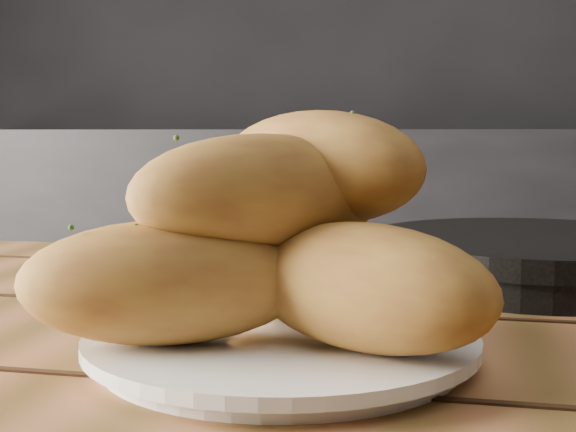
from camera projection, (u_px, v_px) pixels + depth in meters
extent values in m
cube|color=black|center=(481.00, 323.00, 1.88)|extent=(2.80, 0.60, 0.90)
cylinder|color=white|center=(281.00, 351.00, 0.51)|extent=(0.22, 0.22, 0.01)
cylinder|color=white|center=(281.00, 339.00, 0.50)|extent=(0.25, 0.25, 0.01)
ellipsoid|color=#A67B2E|center=(166.00, 282.00, 0.48)|extent=(0.19, 0.14, 0.07)
ellipsoid|color=#A67B2E|center=(365.00, 287.00, 0.46)|extent=(0.18, 0.15, 0.07)
ellipsoid|color=#A67B2E|center=(293.00, 259.00, 0.56)|extent=(0.13, 0.18, 0.07)
ellipsoid|color=#A67B2E|center=(261.00, 194.00, 0.49)|extent=(0.18, 0.16, 0.07)
ellipsoid|color=#A67B2E|center=(317.00, 167.00, 0.52)|extent=(0.17, 0.14, 0.07)
cylinder|color=black|center=(535.00, 266.00, 0.78)|extent=(0.31, 0.31, 0.03)
cylinder|color=black|center=(536.00, 245.00, 0.77)|extent=(0.32, 0.32, 0.02)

